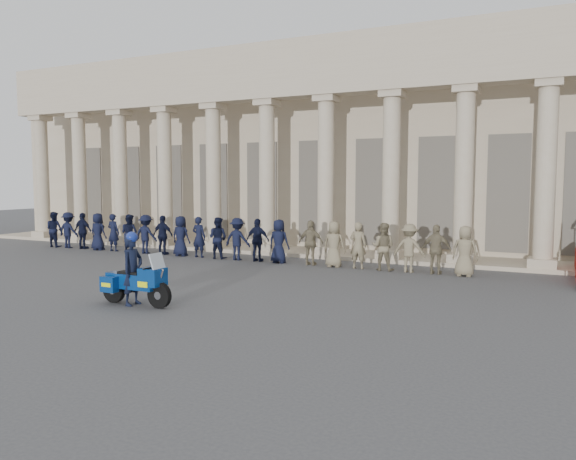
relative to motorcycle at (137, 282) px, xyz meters
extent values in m
plane|color=#434346|center=(2.23, 1.88, -0.57)|extent=(90.00, 90.00, 0.00)
cube|color=tan|center=(2.23, 16.88, 3.93)|extent=(40.00, 10.00, 9.00)
cube|color=tan|center=(2.23, 10.68, -0.50)|extent=(40.00, 2.60, 0.15)
cube|color=tan|center=(2.23, 9.88, 6.22)|extent=(35.80, 1.00, 1.00)
cube|color=tan|center=(2.23, 9.88, 7.32)|extent=(35.80, 1.00, 1.20)
cube|color=tan|center=(-14.67, 9.88, -0.27)|extent=(0.90, 0.90, 0.30)
cylinder|color=tan|center=(-14.67, 9.88, 2.68)|extent=(0.64, 0.64, 5.60)
cube|color=tan|center=(-14.67, 9.88, 5.60)|extent=(0.85, 0.85, 0.24)
cube|color=tan|center=(-12.07, 9.88, -0.27)|extent=(0.90, 0.90, 0.30)
cylinder|color=tan|center=(-12.07, 9.88, 2.68)|extent=(0.64, 0.64, 5.60)
cube|color=tan|center=(-12.07, 9.88, 5.60)|extent=(0.85, 0.85, 0.24)
cube|color=tan|center=(-9.47, 9.88, -0.27)|extent=(0.90, 0.90, 0.30)
cylinder|color=tan|center=(-9.47, 9.88, 2.68)|extent=(0.64, 0.64, 5.60)
cube|color=tan|center=(-9.47, 9.88, 5.60)|extent=(0.85, 0.85, 0.24)
cube|color=tan|center=(-6.87, 9.88, -0.27)|extent=(0.90, 0.90, 0.30)
cylinder|color=tan|center=(-6.87, 9.88, 2.68)|extent=(0.64, 0.64, 5.60)
cube|color=tan|center=(-6.87, 9.88, 5.60)|extent=(0.85, 0.85, 0.24)
cube|color=tan|center=(-4.27, 9.88, -0.27)|extent=(0.90, 0.90, 0.30)
cylinder|color=tan|center=(-4.27, 9.88, 2.68)|extent=(0.64, 0.64, 5.60)
cube|color=tan|center=(-4.27, 9.88, 5.60)|extent=(0.85, 0.85, 0.24)
cube|color=tan|center=(-1.67, 9.88, -0.27)|extent=(0.90, 0.90, 0.30)
cylinder|color=tan|center=(-1.67, 9.88, 2.68)|extent=(0.64, 0.64, 5.60)
cube|color=tan|center=(-1.67, 9.88, 5.60)|extent=(0.85, 0.85, 0.24)
cube|color=tan|center=(0.93, 9.88, -0.27)|extent=(0.90, 0.90, 0.30)
cylinder|color=tan|center=(0.93, 9.88, 2.68)|extent=(0.64, 0.64, 5.60)
cube|color=tan|center=(0.93, 9.88, 5.60)|extent=(0.85, 0.85, 0.24)
cube|color=tan|center=(3.53, 9.88, -0.27)|extent=(0.90, 0.90, 0.30)
cylinder|color=tan|center=(3.53, 9.88, 2.68)|extent=(0.64, 0.64, 5.60)
cube|color=tan|center=(3.53, 9.88, 5.60)|extent=(0.85, 0.85, 0.24)
cube|color=tan|center=(6.13, 9.88, -0.27)|extent=(0.90, 0.90, 0.30)
cylinder|color=tan|center=(6.13, 9.88, 2.68)|extent=(0.64, 0.64, 5.60)
cube|color=tan|center=(6.13, 9.88, 5.60)|extent=(0.85, 0.85, 0.24)
cube|color=tan|center=(8.73, 9.88, -0.27)|extent=(0.90, 0.90, 0.30)
cylinder|color=tan|center=(8.73, 9.88, 2.68)|extent=(0.64, 0.64, 5.60)
cube|color=tan|center=(8.73, 9.88, 5.60)|extent=(0.85, 0.85, 0.24)
cube|color=black|center=(-13.37, 11.90, 1.98)|extent=(1.30, 0.12, 4.20)
cube|color=black|center=(-10.77, 11.90, 1.98)|extent=(1.30, 0.12, 4.20)
cube|color=black|center=(-8.17, 11.90, 1.98)|extent=(1.30, 0.12, 4.20)
cube|color=black|center=(-5.57, 11.90, 1.98)|extent=(1.30, 0.12, 4.20)
cube|color=black|center=(-2.97, 11.90, 1.98)|extent=(1.30, 0.12, 4.20)
cube|color=black|center=(-0.37, 11.90, 1.98)|extent=(1.30, 0.12, 4.20)
cube|color=black|center=(2.23, 11.90, 1.98)|extent=(1.30, 0.12, 4.20)
cube|color=black|center=(4.83, 11.90, 1.98)|extent=(1.30, 0.12, 4.20)
cube|color=black|center=(7.43, 11.90, 1.98)|extent=(1.30, 0.12, 4.20)
imported|color=black|center=(-11.60, 7.81, 0.24)|extent=(0.79, 0.61, 1.62)
imported|color=black|center=(-10.72, 7.81, 0.24)|extent=(1.04, 0.60, 1.62)
imported|color=black|center=(-9.83, 7.81, 0.24)|extent=(0.95, 0.39, 1.62)
imported|color=black|center=(-8.94, 7.81, 0.24)|extent=(0.79, 0.51, 1.62)
imported|color=black|center=(-8.06, 7.81, 0.24)|extent=(0.59, 0.39, 1.62)
imported|color=black|center=(-7.17, 7.81, 0.24)|extent=(0.79, 0.61, 1.62)
imported|color=black|center=(-6.28, 7.81, 0.24)|extent=(1.04, 0.60, 1.62)
imported|color=black|center=(-5.40, 7.81, 0.24)|extent=(0.95, 0.39, 1.62)
imported|color=black|center=(-4.51, 7.81, 0.24)|extent=(0.79, 0.51, 1.62)
imported|color=black|center=(-3.62, 7.81, 0.24)|extent=(0.59, 0.39, 1.62)
imported|color=black|center=(-2.74, 7.81, 0.24)|extent=(0.79, 0.61, 1.62)
imported|color=black|center=(-1.85, 7.81, 0.24)|extent=(1.04, 0.60, 1.62)
imported|color=black|center=(-0.96, 7.81, 0.24)|extent=(0.95, 0.39, 1.62)
imported|color=black|center=(-0.08, 7.81, 0.24)|extent=(0.79, 0.51, 1.62)
imported|color=#7C7055|center=(1.21, 7.81, 0.24)|extent=(0.95, 0.39, 1.62)
imported|color=#7C7055|center=(2.10, 7.81, 0.24)|extent=(0.79, 0.51, 1.62)
imported|color=#7C7055|center=(2.98, 7.81, 0.24)|extent=(0.59, 0.39, 1.62)
imported|color=#7C7055|center=(3.87, 7.81, 0.24)|extent=(0.79, 0.61, 1.62)
imported|color=#7C7055|center=(4.76, 7.81, 0.24)|extent=(1.04, 0.60, 1.62)
imported|color=#7C7055|center=(5.64, 7.81, 0.24)|extent=(0.95, 0.39, 1.62)
imported|color=#7C7055|center=(6.53, 7.81, 0.24)|extent=(0.79, 0.51, 1.62)
cylinder|color=black|center=(0.70, -0.01, -0.26)|extent=(0.63, 0.14, 0.63)
cylinder|color=black|center=(-0.73, 0.01, -0.26)|extent=(0.63, 0.14, 0.63)
cube|color=navy|center=(0.03, 0.00, 0.02)|extent=(1.10, 0.41, 0.36)
cube|color=navy|center=(0.50, -0.01, 0.17)|extent=(0.53, 0.50, 0.43)
cube|color=silver|center=(0.50, -0.01, -0.05)|extent=(0.21, 0.29, 0.11)
cube|color=#B2BFCC|center=(0.67, -0.01, 0.49)|extent=(0.20, 0.44, 0.51)
cube|color=black|center=(-0.16, 0.00, 0.21)|extent=(0.62, 0.33, 0.10)
cube|color=navy|center=(-0.68, 0.00, 0.09)|extent=(0.34, 0.33, 0.21)
cube|color=navy|center=(-0.59, -0.30, -0.05)|extent=(0.43, 0.21, 0.38)
cube|color=#EBF80D|center=(-0.59, -0.30, -0.05)|extent=(0.29, 0.23, 0.10)
cube|color=navy|center=(-0.59, 0.31, -0.05)|extent=(0.43, 0.21, 0.38)
cube|color=#EBF80D|center=(-0.59, 0.31, -0.05)|extent=(0.29, 0.23, 0.10)
cylinder|color=silver|center=(-0.44, 0.23, -0.29)|extent=(0.57, 0.10, 0.10)
cylinder|color=black|center=(0.50, -0.01, 0.40)|extent=(0.04, 0.67, 0.03)
imported|color=black|center=(-0.11, 0.00, 0.29)|extent=(0.42, 0.63, 1.71)
sphere|color=navy|center=(-0.11, 0.00, 1.09)|extent=(0.28, 0.28, 0.28)
camera|label=1|loc=(9.20, -10.49, 2.46)|focal=35.00mm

